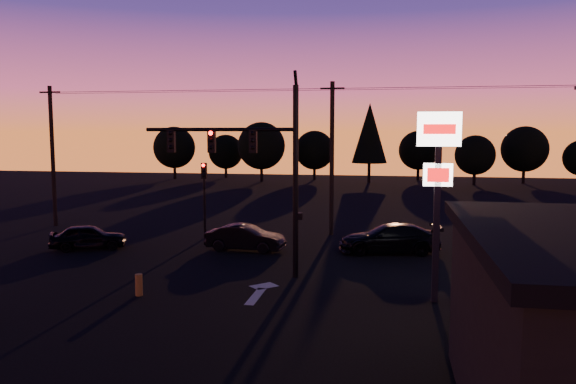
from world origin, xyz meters
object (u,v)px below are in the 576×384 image
Objects in this scene: car_right at (389,238)px; secondary_signal at (204,189)px; pylon_sign at (438,166)px; car_left at (88,237)px; traffic_signal_mast at (258,160)px; car_mid at (245,238)px; bollard at (139,285)px; suv_parked at (511,322)px.

secondary_signal is at bearing -109.01° from car_right.
car_left is at bearing 159.99° from pylon_sign.
traffic_signal_mast reaches higher than car_mid.
secondary_signal is at bearing 95.97° from bollard.
secondary_signal is 0.64× the size of pylon_sign.
traffic_signal_mast is at bearing 150.26° from suv_parked.
car_right is at bearing 45.42° from traffic_signal_mast.
bollard is (-10.83, -1.17, -4.51)m from pylon_sign.
suv_parked is (8.93, -6.38, -4.24)m from traffic_signal_mast.
suv_parked is (3.44, -11.95, -0.04)m from car_right.
car_right is 12.44m from suv_parked.
car_right is at bearing -107.31° from car_left.
bollard is 8.71m from car_mid.
car_right is (5.49, 5.57, -4.20)m from traffic_signal_mast.
traffic_signal_mast reaches higher than pylon_sign.
traffic_signal_mast reaches higher than suv_parked.
secondary_signal is 15.75m from pylon_sign.
car_right is (-1.61, 8.07, -4.18)m from pylon_sign.
secondary_signal reaches higher than suv_parked.
car_left reaches higher than bollard.
bollard is at bearing 173.71° from suv_parked.
pylon_sign is 1.34× the size of car_right.
car_mid is (-8.92, 7.33, -4.25)m from pylon_sign.
suv_parked reaches higher than car_mid.
secondary_signal reaches higher than bollard.
pylon_sign is (7.10, -2.49, -0.02)m from traffic_signal_mast.
car_mid is 7.35m from car_right.
traffic_signal_mast is 1.26× the size of pylon_sign.
car_left is at bearing 159.53° from traffic_signal_mast.
traffic_signal_mast reaches higher than car_left.
bollard is 13.06m from car_right.
car_left is 15.60m from car_right.
secondary_signal is 6.71m from car_left.
traffic_signal_mast is 6.92m from bollard.
traffic_signal_mast is 11.76m from suv_parked.
pylon_sign is 18.69m from car_left.
car_left is 21.46m from suv_parked.
car_right is (9.22, 9.24, 0.33)m from bollard.
car_mid is (8.18, 1.10, 0.02)m from car_left.
car_left is (-6.26, 7.40, 0.24)m from bollard.
car_left is 8.25m from car_mid.
car_right is at bearing -79.65° from car_mid.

